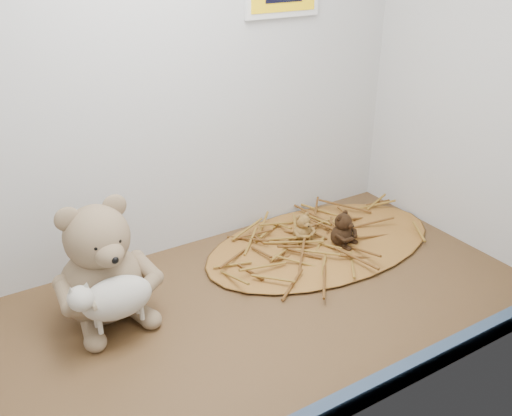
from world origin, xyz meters
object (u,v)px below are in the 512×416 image
mini_teddy_tan (303,226)px  main_teddy (99,261)px  toy_lamb (117,298)px  mini_teddy_brown (342,228)px

mini_teddy_tan → main_teddy: bearing=-175.9°
main_teddy → toy_lamb: main_teddy is taller
toy_lamb → main_teddy: bearing=90.0°
toy_lamb → mini_teddy_tan: 48.84cm
toy_lamb → mini_teddy_brown: bearing=5.5°
toy_lamb → mini_teddy_tan: (47.29, 11.37, -4.43)cm
main_teddy → toy_lamb: size_ratio=1.47×
mini_teddy_brown → mini_teddy_tan: bearing=111.0°
mini_teddy_tan → mini_teddy_brown: size_ratio=0.85×
main_teddy → toy_lamb: bearing=-94.6°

